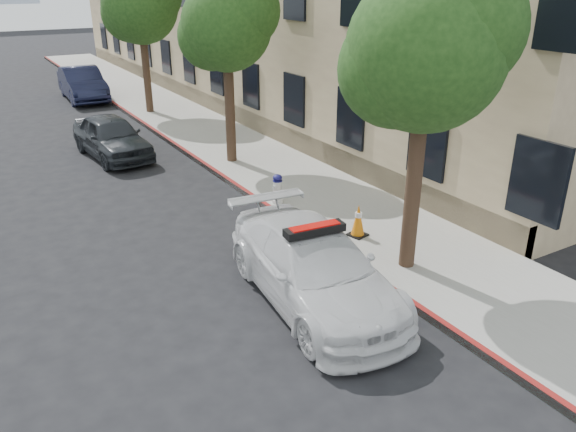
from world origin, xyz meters
The scene contains 11 objects.
ground centered at (0.00, 0.00, 0.00)m, with size 120.00×120.00×0.00m, color black.
sidewalk centered at (3.60, 10.00, 0.07)m, with size 3.20×50.00×0.15m, color gray.
curb_strip centered at (2.06, 10.00, 0.07)m, with size 0.12×50.00×0.15m, color maroon.
tree_near centered at (2.93, -2.01, 4.27)m, with size 2.92×2.82×5.62m.
tree_mid centered at (2.93, 5.99, 4.16)m, with size 2.77×2.64×5.43m.
tree_far centered at (2.93, 13.99, 4.39)m, with size 3.10×3.00×5.81m.
police_car centered at (0.72, -1.96, 0.67)m, with size 2.34×4.79×1.49m.
parked_car_mid centered at (-0.05, 8.73, 0.67)m, with size 1.59×3.95×1.35m, color black.
parked_car_far centered at (1.20, 18.64, 0.76)m, with size 1.60×4.59×1.51m, color black.
fire_hydrant centered at (2.35, 2.18, 0.52)m, with size 0.32×0.29×0.75m.
traffic_cone centered at (2.90, -0.42, 0.51)m, with size 0.46×0.46×0.72m.
Camera 1 is at (-4.19, -9.28, 5.43)m, focal length 35.00 mm.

